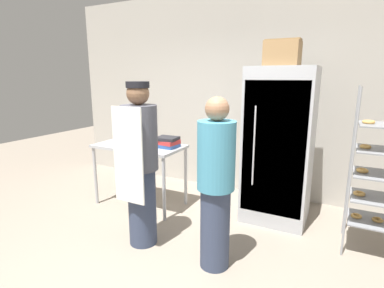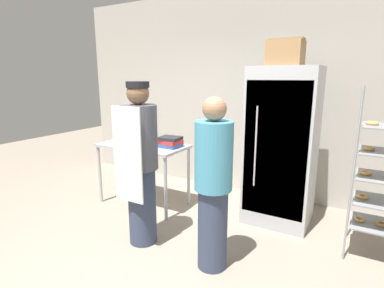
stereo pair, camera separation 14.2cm
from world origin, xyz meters
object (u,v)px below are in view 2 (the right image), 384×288
Objects in this scene: blender_pitcher at (125,132)px; donut_box at (138,143)px; cardboard_storage_box at (285,53)px; person_baker at (140,163)px; refrigerator at (281,147)px; binder_stack at (170,142)px; person_customer at (213,185)px.

donut_box is at bearing -32.08° from blender_pitcher.
blender_pitcher is 0.63× the size of cardboard_storage_box.
person_baker is (0.61, -0.70, -0.01)m from donut_box.
refrigerator is 6.42× the size of binder_stack.
cardboard_storage_box reaches higher than refrigerator.
cardboard_storage_box is at bearing 11.67° from binder_stack.
cardboard_storage_box is at bearing 45.71° from person_baker.
refrigerator is 1.72m from person_baker.
donut_box is 0.44m from binder_stack.
cardboard_storage_box is at bearing 76.43° from person_customer.
refrigerator reaches higher than donut_box.
refrigerator is 1.10m from cardboard_storage_box.
refrigerator is 7.22× the size of donut_box.
cardboard_storage_box reaches higher than binder_stack.
donut_box is 0.89× the size of binder_stack.
cardboard_storage_box reaches higher than donut_box.
person_baker reaches higher than donut_box.
binder_stack is (0.39, 0.20, 0.02)m from donut_box.
binder_stack is (0.90, -0.12, -0.04)m from blender_pitcher.
refrigerator reaches higher than binder_stack.
person_baker is at bearing -132.39° from refrigerator.
person_baker is 1.07× the size of person_customer.
blender_pitcher is at bearing -173.62° from refrigerator.
person_customer is at bearing -1.23° from person_baker.
refrigerator is 1.44m from binder_stack.
person_customer is at bearing -25.82° from donut_box.
cardboard_storage_box reaches higher than person_customer.
person_baker is at bearing 178.77° from person_customer.
donut_box is at bearing -152.43° from binder_stack.
person_customer is at bearing -27.50° from blender_pitcher.
blender_pitcher reaches higher than binder_stack.
person_baker is at bearing -42.13° from blender_pitcher.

